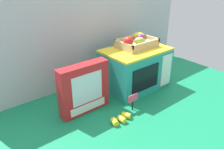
{
  "coord_description": "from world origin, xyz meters",
  "views": [
    {
      "loc": [
        -0.88,
        -0.99,
        0.76
      ],
      "look_at": [
        -0.07,
        -0.01,
        0.16
      ],
      "focal_mm": 37.2,
      "sensor_mm": 36.0,
      "label": 1
    }
  ],
  "objects_px": {
    "toy_microwave": "(135,68)",
    "loose_toy_banana": "(121,119)",
    "loose_toy_apple": "(163,69)",
    "cookie_set_box": "(84,89)",
    "food_groups_crate": "(136,43)",
    "price_sign": "(133,100)"
  },
  "relations": [
    {
      "from": "toy_microwave",
      "to": "loose_toy_apple",
      "type": "xyz_separation_m",
      "value": [
        0.33,
        0.02,
        -0.1
      ]
    },
    {
      "from": "price_sign",
      "to": "loose_toy_banana",
      "type": "bearing_deg",
      "value": -161.82
    },
    {
      "from": "loose_toy_banana",
      "to": "loose_toy_apple",
      "type": "bearing_deg",
      "value": 21.57
    },
    {
      "from": "food_groups_crate",
      "to": "loose_toy_banana",
      "type": "distance_m",
      "value": 0.55
    },
    {
      "from": "cookie_set_box",
      "to": "loose_toy_banana",
      "type": "distance_m",
      "value": 0.26
    },
    {
      "from": "price_sign",
      "to": "toy_microwave",
      "type": "bearing_deg",
      "value": 43.54
    },
    {
      "from": "loose_toy_apple",
      "to": "cookie_set_box",
      "type": "bearing_deg",
      "value": -175.77
    },
    {
      "from": "food_groups_crate",
      "to": "cookie_set_box",
      "type": "relative_size",
      "value": 0.85
    },
    {
      "from": "loose_toy_banana",
      "to": "cookie_set_box",
      "type": "bearing_deg",
      "value": 113.37
    },
    {
      "from": "toy_microwave",
      "to": "loose_toy_banana",
      "type": "bearing_deg",
      "value": -144.19
    },
    {
      "from": "food_groups_crate",
      "to": "price_sign",
      "type": "xyz_separation_m",
      "value": [
        -0.25,
        -0.24,
        -0.23
      ]
    },
    {
      "from": "price_sign",
      "to": "loose_toy_apple",
      "type": "xyz_separation_m",
      "value": [
        0.55,
        0.22,
        -0.04
      ]
    },
    {
      "from": "food_groups_crate",
      "to": "loose_toy_banana",
      "type": "relative_size",
      "value": 1.89
    },
    {
      "from": "food_groups_crate",
      "to": "cookie_set_box",
      "type": "distance_m",
      "value": 0.5
    },
    {
      "from": "toy_microwave",
      "to": "cookie_set_box",
      "type": "distance_m",
      "value": 0.43
    },
    {
      "from": "toy_microwave",
      "to": "loose_toy_apple",
      "type": "distance_m",
      "value": 0.35
    },
    {
      "from": "cookie_set_box",
      "to": "price_sign",
      "type": "xyz_separation_m",
      "value": [
        0.22,
        -0.17,
        -0.08
      ]
    },
    {
      "from": "toy_microwave",
      "to": "loose_toy_banana",
      "type": "xyz_separation_m",
      "value": [
        -0.34,
        -0.25,
        -0.12
      ]
    },
    {
      "from": "cookie_set_box",
      "to": "loose_toy_apple",
      "type": "relative_size",
      "value": 4.88
    },
    {
      "from": "cookie_set_box",
      "to": "price_sign",
      "type": "relative_size",
      "value": 2.96
    },
    {
      "from": "toy_microwave",
      "to": "food_groups_crate",
      "type": "distance_m",
      "value": 0.17
    },
    {
      "from": "toy_microwave",
      "to": "loose_toy_apple",
      "type": "bearing_deg",
      "value": 3.39
    }
  ]
}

